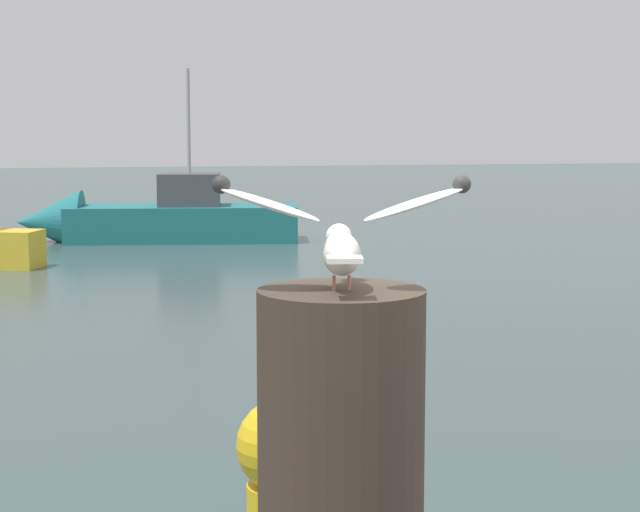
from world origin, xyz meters
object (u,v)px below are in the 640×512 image
(mooring_post, at_px, (341,465))
(boat_teal, at_px, (146,219))
(seagull, at_px, (341,234))
(channel_buoy, at_px, (283,464))

(mooring_post, bearing_deg, boat_teal, 88.78)
(seagull, xyz_separation_m, boat_teal, (0.44, 20.50, -1.75))
(channel_buoy, bearing_deg, boat_teal, 90.13)
(seagull, bearing_deg, boat_teal, 88.78)
(channel_buoy, bearing_deg, seagull, -97.48)
(seagull, distance_m, channel_buoy, 4.05)
(seagull, bearing_deg, channel_buoy, 82.52)
(seagull, distance_m, boat_teal, 20.58)
(mooring_post, relative_size, seagull, 1.44)
(boat_teal, xyz_separation_m, channel_buoy, (0.04, -16.87, 0.01))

